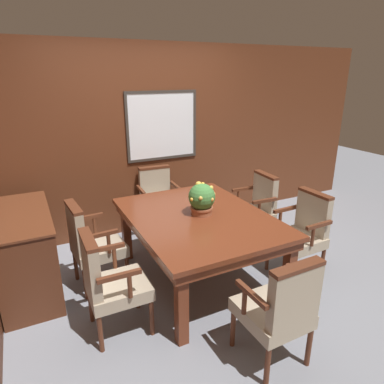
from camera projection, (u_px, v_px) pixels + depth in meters
The scene contains 11 objects.
ground_plane at pixel (201, 282), 3.60m from camera, with size 14.00×14.00×0.00m, color gray.
wall_back at pixel (146, 141), 4.50m from camera, with size 7.20×0.08×2.45m.
dining_table at pixel (199, 223), 3.45m from camera, with size 1.30×1.71×0.73m.
chair_left_far at pixel (91, 242), 3.39m from camera, with size 0.52×0.53×0.91m.
chair_head_far at pixel (158, 199), 4.54m from camera, with size 0.52×0.51×0.91m.
chair_head_near at pixel (280, 307), 2.45m from camera, with size 0.51×0.49×0.91m.
chair_right_near at pixel (302, 231), 3.63m from camera, with size 0.50×0.51×0.91m.
chair_left_near at pixel (109, 280), 2.77m from camera, with size 0.49×0.51×0.91m.
chair_right_far at pixel (255, 207), 4.27m from camera, with size 0.51×0.52×0.91m.
potted_plant at pixel (202, 199), 3.40m from camera, with size 0.30×0.28×0.33m.
sideboard_cabinet at pixel (27, 252), 3.36m from camera, with size 0.53×1.22×0.82m.
Camera 1 is at (-1.47, -2.71, 2.09)m, focal length 32.00 mm.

